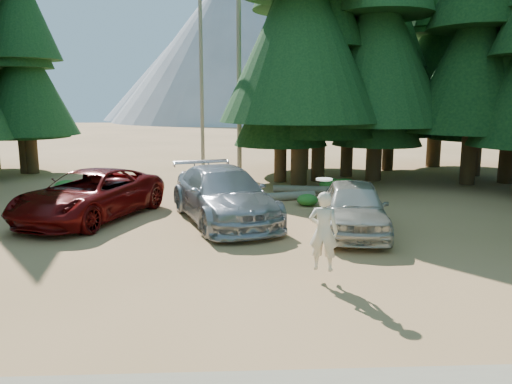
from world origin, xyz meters
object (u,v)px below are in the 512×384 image
log_left (80,200)px  log_right (252,198)px  silver_minivan_center (223,195)px  frisbee_player (323,231)px  log_mid (317,190)px  red_pickup (90,195)px  silver_minivan_right (354,207)px

log_left → log_right: size_ratio=0.88×
silver_minivan_center → log_left: 6.46m
frisbee_player → log_right: bearing=-63.6°
silver_minivan_center → log_mid: bearing=33.1°
log_left → log_mid: 9.77m
silver_minivan_center → red_pickup: bearing=155.8°
log_right → silver_minivan_center: bearing=-122.6°
silver_minivan_center → log_right: (1.06, 3.05, -0.72)m
red_pickup → silver_minivan_right: (8.50, -2.15, -0.04)m
silver_minivan_center → log_left: silver_minivan_center is taller
silver_minivan_center → silver_minivan_right: 4.31m
log_left → silver_minivan_right: bearing=-60.5°
red_pickup → frisbee_player: frisbee_player is taller
frisbee_player → log_left: size_ratio=0.44×
log_left → log_mid: (9.60, 1.83, -0.01)m
log_mid → log_right: log_right is taller
frisbee_player → log_left: (-7.94, 8.81, -0.99)m
frisbee_player → log_right: (-1.24, 8.79, -0.99)m
log_left → log_right: bearing=-34.5°
silver_minivan_right → log_mid: bearing=99.1°
silver_minivan_center → silver_minivan_right: silver_minivan_center is taller
silver_minivan_right → log_right: (-2.92, 4.72, -0.63)m
silver_minivan_right → log_left: 10.74m
red_pickup → silver_minivan_right: size_ratio=1.28×
log_right → red_pickup: bearing=-168.8°
log_mid → red_pickup: bearing=-141.6°
red_pickup → log_right: (5.58, 2.56, -0.66)m
log_left → log_mid: log_left is taller
log_left → log_right: log_right is taller
red_pickup → log_right: size_ratio=1.13×
log_mid → log_right: size_ratio=0.72×
frisbee_player → log_mid: 10.82m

